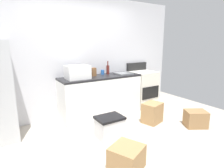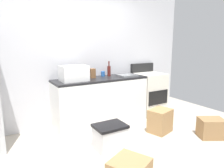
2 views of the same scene
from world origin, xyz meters
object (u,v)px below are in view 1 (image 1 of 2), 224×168
(coffee_mug, at_px, (103,72))
(microwave, at_px, (78,72))
(wine_bottle, at_px, (108,69))
(cardboard_box_small, at_px, (196,119))
(storage_bin, at_px, (110,127))
(knife_block, at_px, (93,72))
(cardboard_box_medium, at_px, (127,158))
(stove_oven, at_px, (142,88))
(cardboard_box_large, at_px, (152,113))

(coffee_mug, bearing_deg, microwave, -163.52)
(wine_bottle, xyz_separation_m, cardboard_box_small, (1.00, -1.67, -0.85))
(microwave, bearing_deg, storage_bin, -79.90)
(coffee_mug, height_order, knife_block, knife_block)
(coffee_mug, xyz_separation_m, cardboard_box_medium, (-0.75, -1.99, -0.79))
(knife_block, distance_m, cardboard_box_small, 2.29)
(coffee_mug, bearing_deg, storage_bin, -113.91)
(wine_bottle, xyz_separation_m, knife_block, (-0.40, -0.06, -0.02))
(microwave, bearing_deg, cardboard_box_small, -39.31)
(coffee_mug, bearing_deg, cardboard_box_small, -56.22)
(stove_oven, distance_m, knife_block, 1.45)
(cardboard_box_small, bearing_deg, cardboard_box_medium, -170.98)
(knife_block, bearing_deg, wine_bottle, 9.05)
(cardboard_box_small, xyz_separation_m, storage_bin, (-1.65, 0.53, 0.03))
(coffee_mug, distance_m, knife_block, 0.29)
(coffee_mug, bearing_deg, wine_bottle, -10.69)
(coffee_mug, distance_m, cardboard_box_large, 1.43)
(coffee_mug, distance_m, storage_bin, 1.48)
(microwave, relative_size, cardboard_box_small, 1.17)
(wine_bottle, relative_size, cardboard_box_large, 0.73)
(stove_oven, height_order, coffee_mug, stove_oven)
(coffee_mug, xyz_separation_m, storage_bin, (-0.52, -1.16, -0.76))
(microwave, bearing_deg, knife_block, 15.65)
(cardboard_box_large, bearing_deg, coffee_mug, 116.81)
(microwave, distance_m, knife_block, 0.43)
(knife_block, height_order, cardboard_box_medium, knife_block)
(cardboard_box_medium, bearing_deg, cardboard_box_small, 9.02)
(stove_oven, bearing_deg, cardboard_box_small, -87.68)
(stove_oven, relative_size, cardboard_box_small, 2.80)
(wine_bottle, relative_size, coffee_mug, 3.00)
(knife_block, bearing_deg, microwave, -164.35)
(wine_bottle, height_order, cardboard_box_small, wine_bottle)
(stove_oven, relative_size, knife_block, 6.11)
(cardboard_box_small, height_order, storage_bin, storage_bin)
(cardboard_box_medium, distance_m, storage_bin, 0.86)
(wine_bottle, distance_m, cardboard_box_small, 2.12)
(knife_block, height_order, cardboard_box_small, knife_block)
(wine_bottle, bearing_deg, cardboard_box_small, -58.93)
(wine_bottle, height_order, cardboard_box_medium, wine_bottle)
(knife_block, relative_size, storage_bin, 0.39)
(stove_oven, xyz_separation_m, knife_block, (-1.35, 0.08, 0.52))
(stove_oven, xyz_separation_m, storage_bin, (-1.59, -0.99, -0.27))
(cardboard_box_medium, bearing_deg, storage_bin, 73.94)
(wine_bottle, bearing_deg, knife_block, -170.95)
(microwave, distance_m, wine_bottle, 0.83)
(microwave, relative_size, cardboard_box_medium, 1.17)
(cardboard_box_small, relative_size, storage_bin, 0.85)
(cardboard_box_small, bearing_deg, cardboard_box_large, 134.02)
(stove_oven, relative_size, wine_bottle, 3.67)
(microwave, relative_size, coffee_mug, 4.60)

